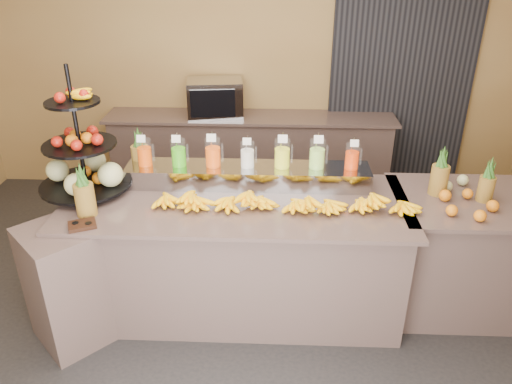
# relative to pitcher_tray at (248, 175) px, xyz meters

# --- Properties ---
(ground) EXTENTS (6.00, 6.00, 0.00)m
(ground) POSITION_rel_pitcher_tray_xyz_m (-0.07, -0.58, -1.01)
(ground) COLOR black
(ground) RESTS_ON ground
(room_envelope) EXTENTS (6.04, 5.02, 2.82)m
(room_envelope) POSITION_rel_pitcher_tray_xyz_m (0.12, 0.21, 0.87)
(room_envelope) COLOR olive
(room_envelope) RESTS_ON ground
(buffet_counter) EXTENTS (2.75, 1.25, 0.93)m
(buffet_counter) POSITION_rel_pitcher_tray_xyz_m (-0.18, -0.32, -0.54)
(buffet_counter) COLOR #856760
(buffet_counter) RESTS_ON ground
(right_counter) EXTENTS (1.08, 0.88, 0.93)m
(right_counter) POSITION_rel_pitcher_tray_xyz_m (1.63, -0.18, -0.54)
(right_counter) COLOR #856760
(right_counter) RESTS_ON ground
(back_ledge) EXTENTS (3.10, 0.55, 0.93)m
(back_ledge) POSITION_rel_pitcher_tray_xyz_m (-0.07, 1.67, -0.54)
(back_ledge) COLOR #856760
(back_ledge) RESTS_ON ground
(pitcher_tray) EXTENTS (1.85, 0.30, 0.15)m
(pitcher_tray) POSITION_rel_pitcher_tray_xyz_m (0.00, 0.00, 0.00)
(pitcher_tray) COLOR gray
(pitcher_tray) RESTS_ON buffet_counter
(juice_pitcher_orange_a) EXTENTS (0.11, 0.12, 0.27)m
(juice_pitcher_orange_a) POSITION_rel_pitcher_tray_xyz_m (-0.78, -0.00, 0.17)
(juice_pitcher_orange_a) COLOR silver
(juice_pitcher_orange_a) RESTS_ON pitcher_tray
(juice_pitcher_green) EXTENTS (0.11, 0.12, 0.27)m
(juice_pitcher_green) POSITION_rel_pitcher_tray_xyz_m (-0.52, -0.00, 0.17)
(juice_pitcher_green) COLOR silver
(juice_pitcher_green) RESTS_ON pitcher_tray
(juice_pitcher_orange_b) EXTENTS (0.12, 0.12, 0.29)m
(juice_pitcher_orange_b) POSITION_rel_pitcher_tray_xyz_m (-0.26, -0.00, 0.17)
(juice_pitcher_orange_b) COLOR silver
(juice_pitcher_orange_b) RESTS_ON pitcher_tray
(juice_pitcher_milk) EXTENTS (0.11, 0.11, 0.26)m
(juice_pitcher_milk) POSITION_rel_pitcher_tray_xyz_m (-0.00, -0.00, 0.16)
(juice_pitcher_milk) COLOR silver
(juice_pitcher_milk) RESTS_ON pitcher_tray
(juice_pitcher_lemon) EXTENTS (0.12, 0.12, 0.29)m
(juice_pitcher_lemon) POSITION_rel_pitcher_tray_xyz_m (0.26, -0.00, 0.17)
(juice_pitcher_lemon) COLOR silver
(juice_pitcher_lemon) RESTS_ON pitcher_tray
(juice_pitcher_lime) EXTENTS (0.12, 0.12, 0.29)m
(juice_pitcher_lime) POSITION_rel_pitcher_tray_xyz_m (0.52, -0.00, 0.17)
(juice_pitcher_lime) COLOR silver
(juice_pitcher_lime) RESTS_ON pitcher_tray
(juice_pitcher_orange_c) EXTENTS (0.11, 0.11, 0.26)m
(juice_pitcher_orange_c) POSITION_rel_pitcher_tray_xyz_m (0.78, -0.00, 0.16)
(juice_pitcher_orange_c) COLOR silver
(juice_pitcher_orange_c) RESTS_ON pitcher_tray
(banana_heap) EXTENTS (1.86, 0.17, 0.15)m
(banana_heap) POSITION_rel_pitcher_tray_xyz_m (0.25, -0.35, -0.01)
(banana_heap) COLOR yellow
(banana_heap) RESTS_ON buffet_counter
(fruit_stand) EXTENTS (0.77, 0.77, 0.95)m
(fruit_stand) POSITION_rel_pitcher_tray_xyz_m (-1.16, -0.15, 0.16)
(fruit_stand) COLOR black
(fruit_stand) RESTS_ON buffet_counter
(condiment_caddy) EXTENTS (0.21, 0.19, 0.03)m
(condiment_caddy) POSITION_rel_pitcher_tray_xyz_m (-1.05, -0.68, -0.06)
(condiment_caddy) COLOR black
(condiment_caddy) RESTS_ON buffet_counter
(pineapple_left_a) EXTENTS (0.14, 0.14, 0.39)m
(pineapple_left_a) POSITION_rel_pitcher_tray_xyz_m (-1.07, -0.52, 0.07)
(pineapple_left_a) COLOR brown
(pineapple_left_a) RESTS_ON buffet_counter
(pineapple_left_b) EXTENTS (0.14, 0.14, 0.41)m
(pineapple_left_b) POSITION_rel_pitcher_tray_xyz_m (-0.85, 0.12, 0.08)
(pineapple_left_b) COLOR brown
(pineapple_left_b) RESTS_ON buffet_counter
(right_fruit_pile) EXTENTS (0.43, 0.41, 0.22)m
(right_fruit_pile) POSITION_rel_pitcher_tray_xyz_m (1.55, -0.24, -0.00)
(right_fruit_pile) COLOR brown
(right_fruit_pile) RESTS_ON right_counter
(oven_warmer) EXTENTS (0.62, 0.47, 0.38)m
(oven_warmer) POSITION_rel_pitcher_tray_xyz_m (-0.44, 1.67, 0.12)
(oven_warmer) COLOR gray
(oven_warmer) RESTS_ON back_ledge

